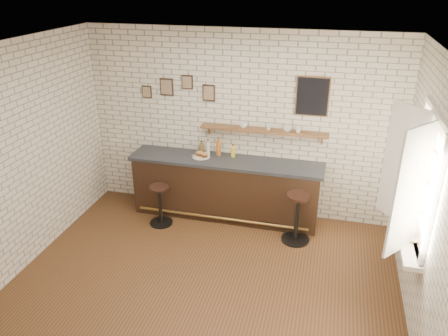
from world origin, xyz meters
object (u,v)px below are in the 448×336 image
Objects in this scene: ciabatta_sandwich at (202,154)px; shelf_cup_b at (268,127)px; bitters_bottle_brown at (202,148)px; bar_stool_right at (297,216)px; sandwich_plate at (201,157)px; bar_counter at (226,188)px; bitters_bottle_amber at (219,148)px; bitters_bottle_white at (208,148)px; shelf_cup_c at (287,128)px; book_lower at (405,236)px; shelf_cup_a at (243,125)px; shelf_cup_d at (298,130)px; bar_stool_left at (160,204)px; condiment_bottle_yellow at (233,152)px; book_upper at (406,236)px.

ciabatta_sandwich is 2.63× the size of shelf_cup_b.
bar_stool_right is at bearing -20.25° from bitters_bottle_brown.
bar_stool_right is (1.62, -0.47, -0.60)m from sandwich_plate.
bar_counter is 0.67m from bitters_bottle_amber.
bitters_bottle_white is 1.33m from shelf_cup_c.
book_lower is at bearing -31.24° from bitters_bottle_amber.
shelf_cup_b reaches higher than bar_stool_right.
bitters_bottle_amber is at bearing 29.33° from ciabatta_sandwich.
shelf_cup_a is at bearing 153.09° from book_lower.
bar_stool_left is at bearing 169.00° from shelf_cup_d.
condiment_bottle_yellow is at bearing 155.58° from book_lower.
ciabatta_sandwich is at bearing 177.75° from bar_counter.
bitters_bottle_brown is at bearing -180.00° from condiment_bottle_yellow.
condiment_bottle_yellow is 2.24× the size of shelf_cup_d.
sandwich_plate is at bearing 163.70° from bar_stool_right.
sandwich_plate is 1.60m from shelf_cup_d.
condiment_bottle_yellow reaches higher than ciabatta_sandwich.
bitters_bottle_amber is at bearing 180.00° from condiment_bottle_yellow.
ciabatta_sandwich is 1.05× the size of bitters_bottle_brown.
bar_stool_left is 3.66m from book_lower.
ciabatta_sandwich is at bearing 156.75° from shelf_cup_d.
sandwich_plate reaches higher than book_lower.
condiment_bottle_yellow is at bearing -0.00° from bitters_bottle_white.
sandwich_plate is 1.10× the size of bitters_bottle_white.
bar_stool_right is 1.34m from shelf_cup_c.
sandwich_plate is 2.39× the size of shelf_cup_a.
shelf_cup_d is (2.04, 0.71, 1.18)m from bar_stool_left.
ciabatta_sandwich is 3.31m from book_upper.
bar_counter is 0.71m from bitters_bottle_white.
bitters_bottle_amber is at bearing 151.89° from shelf_cup_d.
shelf_cup_d is at bearing -58.51° from shelf_cup_b.
sandwich_plate is at bearing -151.68° from bitters_bottle_amber.
shelf_cup_c is at bearing 143.03° from book_lower.
sandwich_plate is at bearing 44.57° from bar_stool_left.
ciabatta_sandwich is 1.42m from shelf_cup_c.
condiment_bottle_yellow is 0.27× the size of bar_stool_right.
sandwich_plate is 0.05m from ciabatta_sandwich.
book_upper is at bearing -80.74° from book_lower.
shelf_cup_b is at bearing 2.87° from bitters_bottle_white.
sandwich_plate is 1.45m from shelf_cup_c.
bar_counter is at bearing 117.97° from shelf_cup_c.
shelf_cup_b is (1.04, 0.19, 0.53)m from sandwich_plate.
bitters_bottle_white is at bearing 144.65° from book_upper.
bitters_bottle_amber is at bearing 143.03° from book_upper.
shelf_cup_c reaches higher than ciabatta_sandwich.
shelf_cup_a is (0.65, 0.19, 0.53)m from sandwich_plate.
shelf_cup_b is (-0.58, 0.66, 1.12)m from bar_stool_right.
bar_stool_right is (2.16, 0.05, 0.06)m from bar_stool_left.
bitters_bottle_brown is at bearing 160.54° from book_lower.
bar_counter is 0.68m from ciabatta_sandwich.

